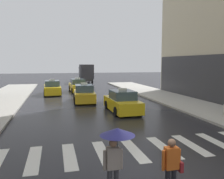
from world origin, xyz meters
TOP-DOWN VIEW (x-y plane):
  - crosswalk_markings at (-0.00, 3.00)m, footprint 11.30×2.80m
  - taxi_lead at (1.70, 10.66)m, footprint 2.01×4.58m
  - taxi_second at (-0.52, 15.98)m, footprint 2.11×4.62m
  - taxi_third at (-3.48, 22.04)m, footprint 2.05×4.60m
  - taxi_fourth at (-0.33, 24.05)m, footprint 2.11×4.62m
  - box_truck at (2.52, 38.07)m, footprint 2.42×7.59m
  - pedestrian_with_umbrella at (-1.64, -0.22)m, footprint 0.96×0.96m
  - pedestrian_with_handbag at (-0.17, -0.59)m, footprint 0.60×0.24m

SIDE VIEW (x-z plane):
  - crosswalk_markings at x=0.00m, z-range 0.00..0.01m
  - taxi_lead at x=1.70m, z-range -0.18..1.63m
  - taxi_second at x=-0.52m, z-range -0.18..1.63m
  - taxi_third at x=-3.48m, z-range -0.18..1.63m
  - taxi_fourth at x=-0.33m, z-range -0.18..1.63m
  - pedestrian_with_handbag at x=-0.17m, z-range 0.11..1.76m
  - pedestrian_with_umbrella at x=-1.64m, z-range 0.55..2.49m
  - box_truck at x=2.52m, z-range 0.18..3.53m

